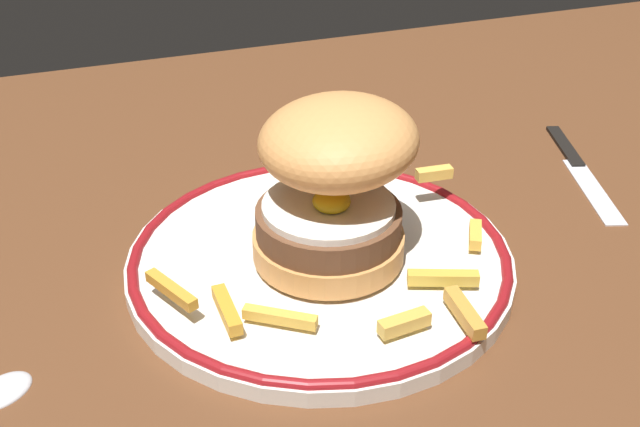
% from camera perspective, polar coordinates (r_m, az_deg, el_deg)
% --- Properties ---
extents(ground_plane, '(1.40, 0.88, 0.04)m').
position_cam_1_polar(ground_plane, '(0.58, -3.23, -4.70)').
color(ground_plane, brown).
extents(dinner_plate, '(0.28, 0.28, 0.02)m').
position_cam_1_polar(dinner_plate, '(0.55, 0.00, -3.33)').
color(dinner_plate, white).
rests_on(dinner_plate, ground_plane).
extents(burger, '(0.14, 0.14, 0.11)m').
position_cam_1_polar(burger, '(0.52, 1.04, 2.55)').
color(burger, '#D7914D').
rests_on(burger, dinner_plate).
extents(fries_pile, '(0.25, 0.26, 0.03)m').
position_cam_1_polar(fries_pile, '(0.54, 1.98, -2.39)').
color(fries_pile, gold).
rests_on(fries_pile, dinner_plate).
extents(knife, '(0.07, 0.18, 0.01)m').
position_cam_1_polar(knife, '(0.73, 18.59, 3.59)').
color(knife, black).
rests_on(knife, ground_plane).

